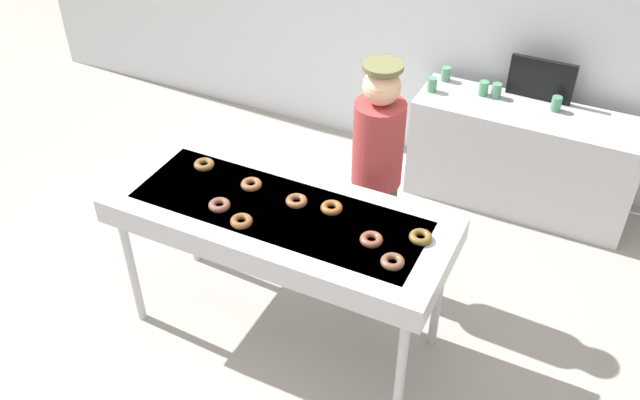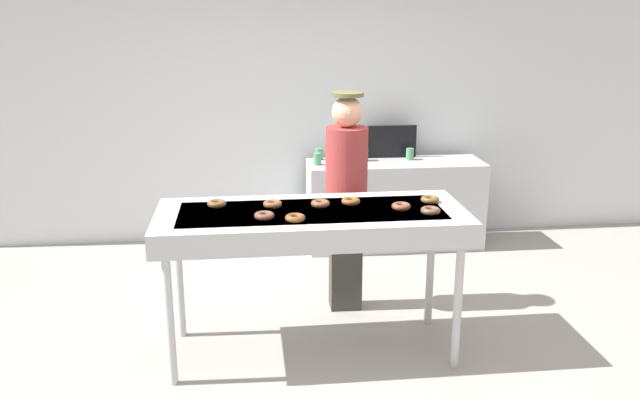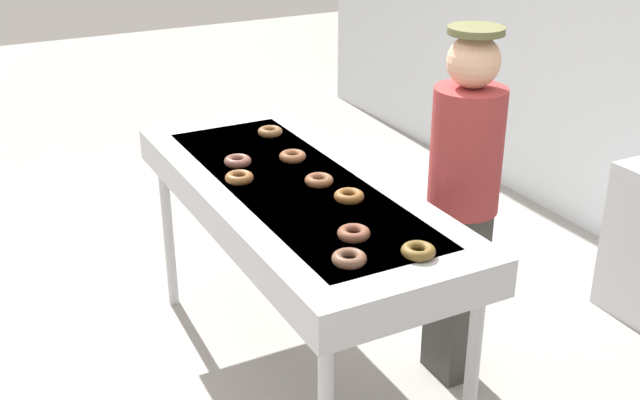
{
  "view_description": "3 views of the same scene",
  "coord_description": "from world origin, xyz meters",
  "px_view_note": "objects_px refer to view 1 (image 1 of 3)",
  "views": [
    {
      "loc": [
        1.39,
        -3.34,
        2.07
      ],
      "look_at": [
        0.2,
        -0.0,
        1.04
      ],
      "focal_mm": 49.77,
      "sensor_mm": 36.0,
      "label": 1
    },
    {
      "loc": [
        2.62,
        -1.76,
        2.32
      ],
      "look_at": [
        0.0,
        -0.16,
        1.0
      ],
      "focal_mm": 45.33,
      "sensor_mm": 36.0,
      "label": 2
    },
    {
      "loc": [
        -0.79,
        -3.95,
        2.44
      ],
      "look_at": [
        0.05,
        -0.11,
        0.98
      ],
      "focal_mm": 39.76,
      "sensor_mm": 36.0,
      "label": 3
    }
  ],
  "objects_px": {
    "chocolate_donut_1": "(497,361)",
    "paper_cup_1": "(558,260)",
    "fryer_conveyor": "(277,356)",
    "chocolate_donut_9": "(63,311)",
    "paper_cup_2": "(470,257)",
    "menu_display": "(572,237)",
    "chocolate_donut_4": "(397,337)",
    "worker_baker": "(150,285)",
    "chocolate_donut_6": "(69,300)",
    "chocolate_donut_7": "(191,321)",
    "prep_counter": "(561,341)",
    "paper_cup_0": "(618,275)",
    "chocolate_donut_3": "(78,317)",
    "chocolate_donut_0": "(304,331)",
    "chocolate_donut_2": "(260,334)",
    "chocolate_donut_5": "(179,336)",
    "chocolate_donut_8": "(141,335)",
    "paper_cup_3": "(445,257)"
  },
  "relations": [
    {
      "from": "chocolate_donut_3",
      "to": "chocolate_donut_7",
      "type": "bearing_deg",
      "value": 12.73
    },
    {
      "from": "chocolate_donut_9",
      "to": "chocolate_donut_3",
      "type": "bearing_deg",
      "value": -28.68
    },
    {
      "from": "chocolate_donut_0",
      "to": "chocolate_donut_2",
      "type": "distance_m",
      "value": 0.19
    },
    {
      "from": "fryer_conveyor",
      "to": "chocolate_donut_1",
      "type": "distance_m",
      "value": 0.94
    },
    {
      "from": "paper_cup_3",
      "to": "menu_display",
      "type": "relative_size",
      "value": 0.15
    },
    {
      "from": "chocolate_donut_5",
      "to": "chocolate_donut_6",
      "type": "bearing_deg",
      "value": 156.17
    },
    {
      "from": "chocolate_donut_4",
      "to": "worker_baker",
      "type": "distance_m",
      "value": 1.59
    },
    {
      "from": "fryer_conveyor",
      "to": "chocolate_donut_9",
      "type": "bearing_deg",
      "value": 179.09
    },
    {
      "from": "paper_cup_0",
      "to": "paper_cup_2",
      "type": "relative_size",
      "value": 1.0
    },
    {
      "from": "chocolate_donut_9",
      "to": "paper_cup_0",
      "type": "bearing_deg",
      "value": 36.38
    },
    {
      "from": "chocolate_donut_0",
      "to": "chocolate_donut_1",
      "type": "relative_size",
      "value": 1.0
    },
    {
      "from": "fryer_conveyor",
      "to": "chocolate_donut_9",
      "type": "distance_m",
      "value": 1.09
    },
    {
      "from": "paper_cup_2",
      "to": "chocolate_donut_8",
      "type": "bearing_deg",
      "value": -114.3
    },
    {
      "from": "paper_cup_0",
      "to": "chocolate_donut_7",
      "type": "bearing_deg",
      "value": -135.54
    },
    {
      "from": "paper_cup_1",
      "to": "chocolate_donut_3",
      "type": "bearing_deg",
      "value": -131.93
    },
    {
      "from": "chocolate_donut_7",
      "to": "chocolate_donut_0",
      "type": "bearing_deg",
      "value": 3.97
    },
    {
      "from": "paper_cup_1",
      "to": "menu_display",
      "type": "height_order",
      "value": "menu_display"
    },
    {
      "from": "chocolate_donut_6",
      "to": "menu_display",
      "type": "distance_m",
      "value": 3.03
    },
    {
      "from": "prep_counter",
      "to": "paper_cup_3",
      "type": "bearing_deg",
      "value": -175.52
    },
    {
      "from": "prep_counter",
      "to": "paper_cup_0",
      "type": "height_order",
      "value": "paper_cup_0"
    },
    {
      "from": "chocolate_donut_1",
      "to": "paper_cup_1",
      "type": "height_order",
      "value": "chocolate_donut_1"
    },
    {
      "from": "chocolate_donut_0",
      "to": "chocolate_donut_4",
      "type": "height_order",
      "value": "same"
    },
    {
      "from": "chocolate_donut_1",
      "to": "paper_cup_1",
      "type": "distance_m",
      "value": 2.13
    },
    {
      "from": "chocolate_donut_4",
      "to": "chocolate_donut_5",
      "type": "xyz_separation_m",
      "value": [
        -0.88,
        -0.3,
        0.0
      ]
    },
    {
      "from": "chocolate_donut_2",
      "to": "chocolate_donut_7",
      "type": "xyz_separation_m",
      "value": [
        -0.37,
        0.08,
        0.0
      ]
    },
    {
      "from": "fryer_conveyor",
      "to": "chocolate_donut_0",
      "type": "relative_size",
      "value": 21.07
    },
    {
      "from": "chocolate_donut_1",
      "to": "chocolate_donut_6",
      "type": "height_order",
      "value": "same"
    },
    {
      "from": "chocolate_donut_9",
      "to": "menu_display",
      "type": "distance_m",
      "value": 3.09
    },
    {
      "from": "fryer_conveyor",
      "to": "chocolate_donut_7",
      "type": "relative_size",
      "value": 21.07
    },
    {
      "from": "chocolate_donut_5",
      "to": "paper_cup_3",
      "type": "bearing_deg",
      "value": 71.66
    },
    {
      "from": "worker_baker",
      "to": "paper_cup_0",
      "type": "relative_size",
      "value": 18.01
    },
    {
      "from": "menu_display",
      "to": "chocolate_donut_5",
      "type": "bearing_deg",
      "value": -120.51
    },
    {
      "from": "chocolate_donut_7",
      "to": "prep_counter",
      "type": "distance_m",
      "value": 2.5
    },
    {
      "from": "chocolate_donut_5",
      "to": "chocolate_donut_0",
      "type": "bearing_deg",
      "value": 28.08
    },
    {
      "from": "paper_cup_2",
      "to": "paper_cup_3",
      "type": "xyz_separation_m",
      "value": [
        -0.14,
        -0.06,
        0.0
      ]
    },
    {
      "from": "chocolate_donut_1",
      "to": "paper_cup_2",
      "type": "xyz_separation_m",
      "value": [
        -0.48,
        2.04,
        -0.04
      ]
    },
    {
      "from": "chocolate_donut_4",
      "to": "worker_baker",
      "type": "height_order",
      "value": "worker_baker"
    },
    {
      "from": "chocolate_donut_5",
      "to": "paper_cup_2",
      "type": "distance_m",
      "value": 2.33
    },
    {
      "from": "chocolate_donut_8",
      "to": "chocolate_donut_9",
      "type": "xyz_separation_m",
      "value": [
        -0.54,
        0.22,
        0.0
      ]
    },
    {
      "from": "menu_display",
      "to": "fryer_conveyor",
      "type": "bearing_deg",
      "value": -114.7
    },
    {
      "from": "chocolate_donut_2",
      "to": "chocolate_donut_4",
      "type": "distance_m",
      "value": 0.58
    },
    {
      "from": "chocolate_donut_2",
      "to": "chocolate_donut_8",
      "type": "height_order",
      "value": "same"
    },
    {
      "from": "chocolate_donut_0",
      "to": "chocolate_donut_6",
      "type": "bearing_deg",
      "value": 175.43
    },
    {
      "from": "paper_cup_0",
      "to": "paper_cup_3",
      "type": "bearing_deg",
      "value": 171.45
    },
    {
      "from": "prep_counter",
      "to": "paper_cup_0",
      "type": "distance_m",
      "value": 0.6
    },
    {
      "from": "paper_cup_0",
      "to": "chocolate_donut_6",
      "type": "bearing_deg",
      "value": -147.48
    },
    {
      "from": "chocolate_donut_9",
      "to": "chocolate_donut_0",
      "type": "bearing_deg",
      "value": 3.87
    },
    {
      "from": "chocolate_donut_2",
      "to": "menu_display",
      "type": "xyz_separation_m",
      "value": [
        1.11,
        2.28,
        0.08
      ]
    },
    {
      "from": "chocolate_donut_7",
      "to": "paper_cup_3",
      "type": "xyz_separation_m",
      "value": [
        0.76,
        1.9,
        -0.04
      ]
    },
    {
      "from": "paper_cup_1",
      "to": "paper_cup_2",
      "type": "height_order",
      "value": "same"
    }
  ]
}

